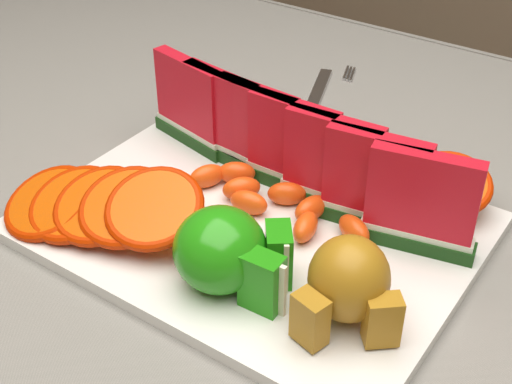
# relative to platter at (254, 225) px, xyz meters

# --- Properties ---
(table) EXTENTS (1.40, 0.90, 0.75)m
(table) POSITION_rel_platter_xyz_m (0.02, 0.01, -0.11)
(table) COLOR #502818
(table) RESTS_ON ground
(tablecloth) EXTENTS (1.53, 1.03, 0.20)m
(tablecloth) POSITION_rel_platter_xyz_m (0.02, 0.01, -0.05)
(tablecloth) COLOR slate
(tablecloth) RESTS_ON table
(platter) EXTENTS (0.40, 0.30, 0.01)m
(platter) POSITION_rel_platter_xyz_m (0.00, 0.00, 0.00)
(platter) COLOR silver
(platter) RESTS_ON tablecloth
(apple_cluster) EXTENTS (0.12, 0.10, 0.07)m
(apple_cluster) POSITION_rel_platter_xyz_m (0.03, -0.08, 0.04)
(apple_cluster) COLOR #1D8C1D
(apple_cluster) RESTS_ON platter
(pear_cluster) EXTENTS (0.09, 0.09, 0.07)m
(pear_cluster) POSITION_rel_platter_xyz_m (0.13, -0.07, 0.04)
(pear_cluster) COLOR #AB8A1D
(pear_cluster) RESTS_ON platter
(fork) EXTENTS (0.07, 0.19, 0.00)m
(fork) POSITION_rel_platter_xyz_m (-0.09, 0.27, -0.00)
(fork) COLOR silver
(fork) RESTS_ON tablecloth
(watermelon_row) EXTENTS (0.39, 0.07, 0.10)m
(watermelon_row) POSITION_rel_platter_xyz_m (0.00, 0.06, 0.05)
(watermelon_row) COLOR #083909
(watermelon_row) RESTS_ON platter
(orange_fan_front) EXTENTS (0.21, 0.14, 0.06)m
(orange_fan_front) POSITION_rel_platter_xyz_m (-0.11, -0.09, 0.03)
(orange_fan_front) COLOR red
(orange_fan_front) RESTS_ON platter
(orange_fan_back) EXTENTS (0.33, 0.11, 0.05)m
(orange_fan_back) POSITION_rel_platter_xyz_m (0.02, 0.12, 0.03)
(orange_fan_back) COLOR red
(orange_fan_back) RESTS_ON platter
(tangerine_segments) EXTENTS (0.20, 0.08, 0.02)m
(tangerine_segments) POSITION_rel_platter_xyz_m (0.00, 0.02, 0.02)
(tangerine_segments) COLOR orange
(tangerine_segments) RESTS_ON platter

